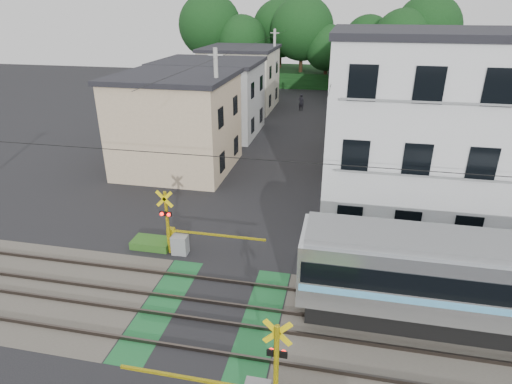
# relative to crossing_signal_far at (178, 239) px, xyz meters

# --- Properties ---
(ground) EXTENTS (120.00, 120.00, 0.00)m
(ground) POSITION_rel_crossing_signal_far_xyz_m (2.59, -3.65, -0.71)
(ground) COLOR black
(track_bed) EXTENTS (120.00, 120.00, 0.14)m
(track_bed) POSITION_rel_crossing_signal_far_xyz_m (2.59, -3.65, -0.67)
(track_bed) COLOR #47423A
(track_bed) RESTS_ON ground
(crossing_signal_far) EXTENTS (4.74, 0.65, 3.09)m
(crossing_signal_far) POSITION_rel_crossing_signal_far_xyz_m (0.00, 0.00, 0.00)
(crossing_signal_far) COLOR yellow
(crossing_signal_far) RESTS_ON ground
(apartment_block) EXTENTS (10.20, 8.36, 9.30)m
(apartment_block) POSITION_rel_crossing_signal_far_xyz_m (11.09, 5.84, 3.94)
(apartment_block) COLOR silver
(apartment_block) RESTS_ON ground
(houses_row) EXTENTS (22.07, 31.35, 6.80)m
(houses_row) POSITION_rel_crossing_signal_far_xyz_m (2.84, 22.27, 2.53)
(houses_row) COLOR #C6AD8C
(houses_row) RESTS_ON ground
(tree_hill) EXTENTS (40.00, 12.90, 11.81)m
(tree_hill) POSITION_rel_crossing_signal_far_xyz_m (2.22, 44.29, 5.04)
(tree_hill) COLOR #123613
(tree_hill) RESTS_ON ground
(catenary) EXTENTS (60.00, 5.04, 7.00)m
(catenary) POSITION_rel_crossing_signal_far_xyz_m (8.59, -3.62, 2.98)
(catenary) COLOR #2D2D33
(catenary) RESTS_ON ground
(utility_poles) EXTENTS (7.90, 42.00, 8.00)m
(utility_poles) POSITION_rel_crossing_signal_far_xyz_m (1.53, 19.35, 3.37)
(utility_poles) COLOR #A5A5A0
(utility_poles) RESTS_ON ground
(pedestrian) EXTENTS (0.74, 0.60, 1.75)m
(pedestrian) POSITION_rel_crossing_signal_far_xyz_m (2.30, 29.22, 0.16)
(pedestrian) COLOR #25242D
(pedestrian) RESTS_ON ground
(weed_patches) EXTENTS (10.25, 8.80, 0.40)m
(weed_patches) POSITION_rel_crossing_signal_far_xyz_m (4.34, -3.74, -0.53)
(weed_patches) COLOR #2D5E1E
(weed_patches) RESTS_ON ground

